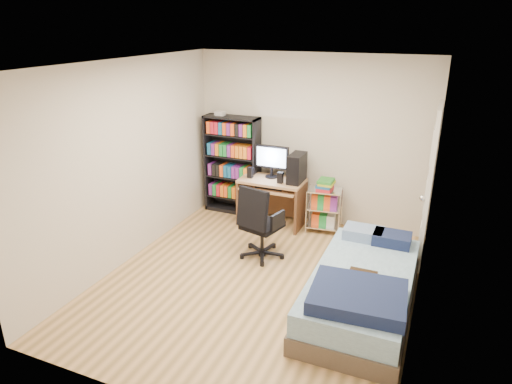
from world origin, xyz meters
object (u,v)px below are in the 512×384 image
at_px(computer_desk, 279,184).
at_px(media_shelf, 232,164).
at_px(office_chair, 260,235).
at_px(bed, 362,290).

bearing_deg(computer_desk, media_shelf, 168.08).
xyz_separation_m(office_chair, bed, (1.43, -0.68, -0.06)).
relative_size(media_shelf, computer_desk, 1.35).
bearing_deg(office_chair, bed, -11.44).
bearing_deg(media_shelf, computer_desk, -11.92).
xyz_separation_m(media_shelf, office_chair, (1.00, -1.26, -0.48)).
bearing_deg(office_chair, media_shelf, 142.14).
distance_m(computer_desk, office_chair, 1.14).
height_order(media_shelf, office_chair, media_shelf).
relative_size(computer_desk, office_chair, 1.21).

